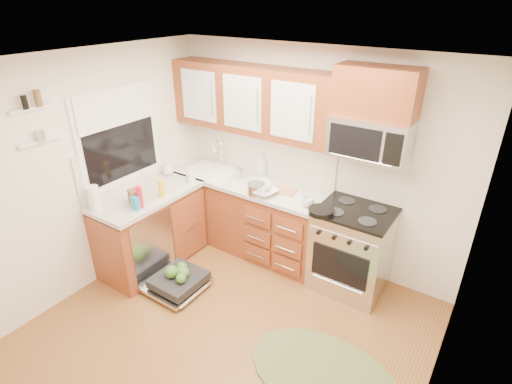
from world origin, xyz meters
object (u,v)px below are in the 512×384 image
Objects in this scene: upper_cabinets at (251,100)px; sink at (211,180)px; cup at (308,202)px; range at (352,249)px; stock_pot at (256,189)px; cutting_board at (283,191)px; paper_towel_roll at (94,198)px; microwave at (370,138)px; bowl_a at (264,192)px; dishwasher at (177,281)px; skillet at (321,211)px; rug at (324,374)px; bowl_b at (260,185)px.

sink is (-0.52, -0.16, -1.07)m from upper_cabinets.
range is at bearing 17.79° from cup.
upper_cabinets reaches higher than stock_pot.
stock_pot is 1.56× the size of cup.
cutting_board is 2.02m from paper_towel_roll.
range is 3.56× the size of paper_towel_roll.
microwave is 1.29m from bowl_a.
dishwasher is 1.77m from skillet.
skillet is at bearing 120.27° from rug.
sink is 2.32× the size of paper_towel_roll.
sink is at bearing -163.55° from upper_cabinets.
cup reaches higher than rug.
sink is at bearing -179.00° from cutting_board.
paper_towel_roll is (-0.74, -0.32, 0.96)m from dishwasher.
rug is at bearing -3.61° from dishwasher.
sink is 0.82m from bowl_b.
range is 4.61× the size of stock_pot.
sink is (-1.93, -0.01, 0.33)m from range.
microwave is (0.00, 0.12, 1.23)m from range.
microwave reaches higher than bowl_a.
stock_pot reaches higher than dishwasher.
microwave is at bearing 39.07° from dishwasher.
range is 1.95m from dishwasher.
microwave is at bearing 52.88° from skillet.
stock_pot is 1.71m from paper_towel_roll.
paper_towel_roll reaches higher than bowl_b.
skillet is at bearing -23.20° from cutting_board.
upper_cabinets is at bearing 174.11° from range.
bowl_b reaches higher than skillet.
microwave is 2.85× the size of paper_towel_roll.
microwave is at bearing 7.21° from cutting_board.
paper_towel_roll is at bearing -145.45° from microwave.
paper_towel_roll is at bearing -130.03° from bowl_b.
cup is (0.93, -0.30, -0.90)m from upper_cabinets.
rug is 2.79m from paper_towel_roll.
range is 1.36m from rug.
microwave is 0.86m from skillet.
paper_towel_roll reaches higher than dishwasher.
range is 1.24m from bowl_b.
skillet is (1.65, -0.24, 0.17)m from sink.
dishwasher is 3.40× the size of stock_pot.
rug is 2.08m from bowl_b.
skillet is at bearing -25.64° from cup.
cup is (1.80, 1.30, -0.08)m from paper_towel_roll.
stock_pot is at bearing -134.73° from cutting_board.
bowl_a is 0.15m from bowl_b.
rug is at bearing -59.73° from skillet.
upper_cabinets is at bearing 140.03° from bowl_a.
range is 0.70× the size of rug.
sink is 1.47m from cup.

